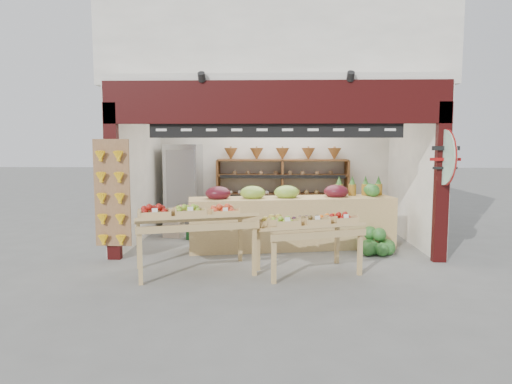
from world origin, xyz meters
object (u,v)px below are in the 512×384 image
object	(u,v)px
display_table_right	(308,224)
watermelon_pile	(377,245)
back_shelving	(282,179)
cardboard_stack	(186,227)
mid_counter	(291,221)
display_table_left	(186,216)
refrigerator	(184,187)

from	to	relation	value
display_table_right	watermelon_pile	bearing A→B (deg)	42.95
back_shelving	display_table_right	bearing A→B (deg)	-85.34
cardboard_stack	display_table_right	size ratio (longest dim) A/B	0.59
watermelon_pile	mid_counter	bearing A→B (deg)	164.48
display_table_left	back_shelving	bearing A→B (deg)	67.56
refrigerator	watermelon_pile	size ratio (longest dim) A/B	2.95
back_shelving	watermelon_pile	size ratio (longest dim) A/B	4.59
mid_counter	watermelon_pile	world-z (taller)	mid_counter
cardboard_stack	display_table_right	distance (m)	3.56
mid_counter	refrigerator	bearing A→B (deg)	141.24
back_shelving	mid_counter	size ratio (longest dim) A/B	0.77
cardboard_stack	refrigerator	bearing A→B (deg)	102.40
back_shelving	display_table_left	world-z (taller)	back_shelving
display_table_left	watermelon_pile	world-z (taller)	display_table_left
back_shelving	refrigerator	distance (m)	2.30
refrigerator	display_table_left	bearing A→B (deg)	-75.53
cardboard_stack	display_table_right	xyz separation A→B (m)	(2.37, -2.61, 0.53)
watermelon_pile	cardboard_stack	bearing A→B (deg)	159.94
back_shelving	watermelon_pile	bearing A→B (deg)	-56.49
back_shelving	cardboard_stack	size ratio (longest dim) A/B	3.03
mid_counter	display_table_left	bearing A→B (deg)	-134.58
refrigerator	mid_counter	distance (m)	3.12
mid_counter	watermelon_pile	bearing A→B (deg)	-15.52
display_table_left	refrigerator	bearing A→B (deg)	101.36
display_table_left	mid_counter	bearing A→B (deg)	45.42
display_table_left	display_table_right	bearing A→B (deg)	0.90
display_table_right	watermelon_pile	world-z (taller)	display_table_right
cardboard_stack	watermelon_pile	distance (m)	3.95
refrigerator	mid_counter	xyz separation A→B (m)	(2.41, -1.93, -0.45)
back_shelving	refrigerator	bearing A→B (deg)	-176.71
back_shelving	mid_counter	distance (m)	2.16
back_shelving	display_table_left	size ratio (longest dim) A/B	1.53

